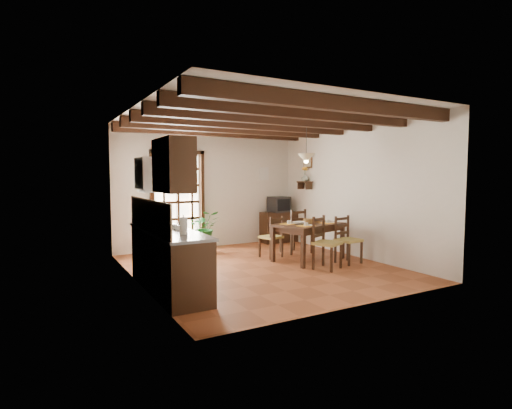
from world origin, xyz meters
TOP-DOWN VIEW (x-y plane):
  - ground_plane at (0.00, 0.00)m, footprint 5.00×5.00m
  - room_shell at (0.00, 0.00)m, footprint 4.52×5.02m
  - ceiling_beams at (0.00, 0.00)m, footprint 4.50×4.34m
  - french_door at (-0.80, 2.45)m, footprint 1.26×0.11m
  - kitchen_counter at (-1.96, -0.60)m, footprint 0.64×2.25m
  - upper_cabinet at (-2.08, -1.30)m, footprint 0.35×0.80m
  - range_hood at (-2.05, -0.05)m, footprint 0.38×0.60m
  - counter_items at (-1.95, -0.51)m, footprint 0.50×1.43m
  - dining_table at (1.15, 0.10)m, footprint 1.56×1.20m
  - chair_near_left at (0.99, -0.66)m, footprint 0.58×0.57m
  - chair_near_right at (1.66, -0.49)m, footprint 0.47×0.46m
  - chair_far_left at (0.64, 0.70)m, footprint 0.48×0.46m
  - chair_far_right at (1.30, 0.87)m, footprint 0.50×0.48m
  - table_setting at (1.15, 0.10)m, footprint 1.00×0.67m
  - table_bowl at (0.90, 0.09)m, footprint 0.27×0.27m
  - sideboard at (1.79, 2.23)m, footprint 0.92×0.43m
  - crt_tv at (1.79, 2.22)m, footprint 0.49×0.45m
  - fuse_box at (1.50, 2.48)m, footprint 0.25×0.03m
  - plant_pot at (-0.36, 1.95)m, footprint 0.33×0.33m
  - potted_plant at (-0.36, 1.95)m, footprint 2.02×1.83m
  - wall_shelf at (2.14, 1.60)m, footprint 0.20×0.42m
  - shelf_vase at (2.14, 1.60)m, footprint 0.15×0.15m
  - shelf_flowers at (2.14, 1.60)m, footprint 0.14×0.14m
  - framed_picture at (2.22, 1.60)m, footprint 0.03×0.32m
  - pendant_lamp at (1.15, 0.20)m, footprint 0.36×0.36m

SIDE VIEW (x-z plane):
  - ground_plane at x=0.00m, z-range 0.00..0.00m
  - plant_pot at x=-0.36m, z-range 0.01..0.21m
  - chair_far_left at x=0.64m, z-range -0.16..0.71m
  - chair_near_right at x=1.66m, z-range -0.17..0.75m
  - chair_near_left at x=0.99m, z-range -0.18..0.79m
  - chair_far_right at x=1.30m, z-range -0.18..0.79m
  - sideboard at x=1.79m, z-range 0.00..0.78m
  - kitchen_counter at x=-1.96m, z-range -0.22..1.16m
  - potted_plant at x=-0.36m, z-range -0.40..1.54m
  - dining_table at x=1.15m, z-range 0.28..1.03m
  - table_setting at x=1.15m, z-range 0.73..0.82m
  - table_bowl at x=0.90m, z-range 0.75..0.80m
  - counter_items at x=-1.95m, z-range 0.83..1.08m
  - crt_tv at x=1.79m, z-range 0.77..1.17m
  - french_door at x=-0.80m, z-range 0.02..2.34m
  - wall_shelf at x=2.14m, z-range 1.41..1.61m
  - shelf_vase at x=2.14m, z-range 1.57..1.73m
  - range_hood at x=-2.05m, z-range 1.46..2.00m
  - fuse_box at x=1.50m, z-range 1.59..1.91m
  - room_shell at x=0.00m, z-range 0.41..3.22m
  - upper_cabinet at x=-2.08m, z-range 1.50..2.20m
  - shelf_flowers at x=2.14m, z-range 1.68..2.04m
  - framed_picture at x=2.22m, z-range 1.89..2.21m
  - pendant_lamp at x=1.15m, z-range 1.66..2.50m
  - ceiling_beams at x=0.00m, z-range 2.59..2.79m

